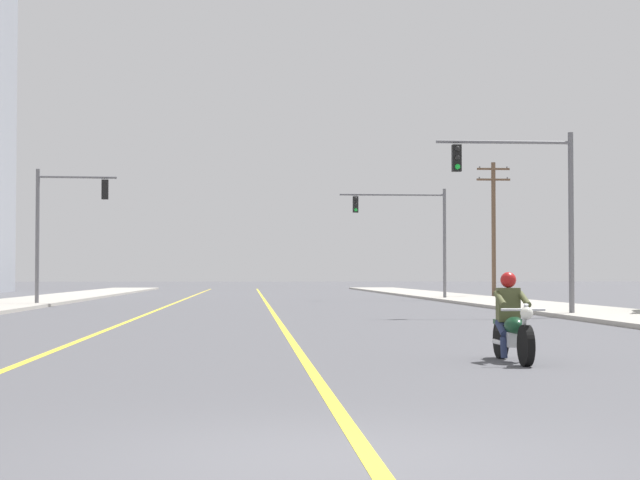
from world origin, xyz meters
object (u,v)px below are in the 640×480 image
Objects in this scene: traffic_signal_mid_right at (414,225)px; utility_pole_right_far at (494,224)px; motorcycle_with_rider at (512,326)px; traffic_signal_near_left at (60,217)px; traffic_signal_near_right at (532,195)px.

utility_pole_right_far reaches higher than traffic_signal_mid_right.
traffic_signal_near_left is at bearing 112.27° from motorcycle_with_rider.
motorcycle_with_rider is at bearing -96.90° from traffic_signal_mid_right.
traffic_signal_near_left reaches higher than motorcycle_with_rider.
motorcycle_with_rider is 33.92m from traffic_signal_near_left.
utility_pole_right_far is at bearing 79.11° from traffic_signal_near_right.
traffic_signal_near_right is at bearing -89.23° from traffic_signal_mid_right.
motorcycle_with_rider is 0.35× the size of traffic_signal_near_right.
utility_pole_right_far is at bearing 42.34° from traffic_signal_mid_right.
traffic_signal_near_left and traffic_signal_mid_right have the same top height.
traffic_signal_mid_right is at bearing 83.10° from motorcycle_with_rider.
traffic_signal_near_right is at bearing -37.21° from traffic_signal_near_left.
utility_pole_right_far reaches higher than traffic_signal_near_left.
traffic_signal_near_right is at bearing 73.39° from motorcycle_with_rider.
motorcycle_with_rider is 47.32m from utility_pole_right_far.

